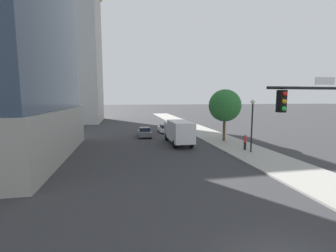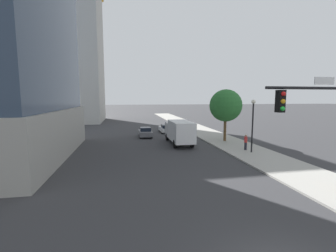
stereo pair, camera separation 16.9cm
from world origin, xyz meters
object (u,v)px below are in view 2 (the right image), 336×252
at_px(street_tree, 226,106).
at_px(car_white, 166,128).
at_px(pedestrian_red_shirt, 246,142).
at_px(box_truck, 179,131).
at_px(traffic_light_pole, 323,122).
at_px(street_lamp, 253,118).
at_px(car_gray, 145,132).
at_px(construction_building, 73,43).

relative_size(street_tree, car_white, 1.68).
bearing_deg(pedestrian_red_shirt, box_truck, 140.75).
relative_size(traffic_light_pole, street_lamp, 1.22).
bearing_deg(traffic_light_pole, car_gray, 104.44).
height_order(construction_building, pedestrian_red_shirt, construction_building).
bearing_deg(street_lamp, traffic_light_pole, -106.54).
xyz_separation_m(street_lamp, car_gray, (-10.34, 12.90, -3.15)).
xyz_separation_m(traffic_light_pole, pedestrian_red_shirt, (3.72, 13.86, -3.79)).
bearing_deg(car_gray, street_lamp, -51.28).
bearing_deg(pedestrian_red_shirt, car_gray, 131.37).
bearing_deg(car_gray, box_truck, -59.06).
height_order(car_gray, car_white, car_gray).
xyz_separation_m(street_lamp, street_tree, (-0.02, 6.83, 1.09)).
height_order(construction_building, street_lamp, construction_building).
bearing_deg(car_gray, street_tree, -30.44).
distance_m(construction_building, pedestrian_red_shirt, 49.37).
bearing_deg(street_tree, street_lamp, -89.85).
bearing_deg(construction_building, box_truck, -59.87).
xyz_separation_m(street_tree, pedestrian_red_shirt, (-0.02, -5.63, -3.92)).
bearing_deg(box_truck, car_gray, 120.94).
height_order(traffic_light_pole, pedestrian_red_shirt, traffic_light_pole).
bearing_deg(construction_building, traffic_light_pole, -67.25).
relative_size(car_gray, box_truck, 0.53).
bearing_deg(car_white, pedestrian_red_shirt, -67.53).
bearing_deg(car_gray, car_white, 45.35).
height_order(car_white, pedestrian_red_shirt, pedestrian_red_shirt).
bearing_deg(construction_building, pedestrian_red_shirt, -56.21).
bearing_deg(street_lamp, street_tree, 90.15).
distance_m(street_tree, box_truck, 7.24).
distance_m(traffic_light_pole, box_truck, 19.57).
height_order(car_gray, box_truck, box_truck).
xyz_separation_m(construction_building, street_lamp, (25.57, -39.35, -15.32)).
relative_size(traffic_light_pole, box_truck, 0.90).
height_order(box_truck, pedestrian_red_shirt, box_truck).
xyz_separation_m(traffic_light_pole, car_gray, (-6.58, 25.56, -4.11)).
bearing_deg(street_lamp, pedestrian_red_shirt, 91.78).
relative_size(traffic_light_pole, pedestrian_red_shirt, 3.98).
distance_m(construction_building, street_lamp, 49.37).
distance_m(construction_building, box_truck, 41.83).
distance_m(car_gray, pedestrian_red_shirt, 15.59).
relative_size(car_gray, car_white, 0.98).
distance_m(street_lamp, pedestrian_red_shirt, 3.08).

